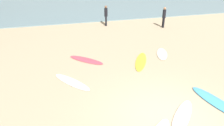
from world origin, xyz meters
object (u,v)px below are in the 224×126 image
object	(u,v)px
surfboard_1	(182,116)
surfboard_3	(141,61)
beachgoer_mid	(106,15)
beachgoer_far	(164,16)
surfboard_0	(216,102)
surfboard_4	(162,54)
surfboard_6	(72,82)
surfboard_5	(86,60)

from	to	relation	value
surfboard_1	surfboard_3	xyz separation A→B (m)	(0.50, 4.63, -0.00)
beachgoer_mid	beachgoer_far	size ratio (longest dim) A/B	1.02
surfboard_0	surfboard_4	bearing A→B (deg)	77.42
surfboard_4	surfboard_1	bearing A→B (deg)	-85.74
surfboard_1	surfboard_3	size ratio (longest dim) A/B	0.84
surfboard_1	surfboard_6	world-z (taller)	surfboard_1
surfboard_6	surfboard_5	bearing A→B (deg)	31.03
surfboard_4	surfboard_6	size ratio (longest dim) A/B	0.85
surfboard_4	beachgoer_far	distance (m)	6.29
surfboard_6	surfboard_1	bearing A→B (deg)	-79.44
surfboard_3	beachgoer_mid	size ratio (longest dim) A/B	1.44
surfboard_4	beachgoer_mid	world-z (taller)	beachgoer_mid
surfboard_3	beachgoer_far	xyz separation A→B (m)	(4.72, 6.04, 0.93)
surfboard_3	beachgoer_mid	distance (m)	8.05
surfboard_1	surfboard_4	xyz separation A→B (m)	(2.14, 5.26, -0.00)
surfboard_3	surfboard_4	size ratio (longest dim) A/B	1.32
surfboard_1	beachgoer_mid	xyz separation A→B (m)	(0.67, 12.62, 0.94)
surfboard_3	beachgoer_far	size ratio (longest dim) A/B	1.46
surfboard_5	beachgoer_far	size ratio (longest dim) A/B	1.28
surfboard_5	beachgoer_mid	size ratio (longest dim) A/B	1.26
surfboard_6	beachgoer_mid	size ratio (longest dim) A/B	1.28
surfboard_0	surfboard_3	xyz separation A→B (m)	(-1.21, 4.28, -0.01)
surfboard_6	surfboard_4	bearing A→B (deg)	-15.71
beachgoer_mid	beachgoer_far	xyz separation A→B (m)	(4.55, -1.95, -0.02)
beachgoer_far	beachgoer_mid	bearing A→B (deg)	-100.99
surfboard_3	surfboard_5	xyz separation A→B (m)	(-2.85, 1.03, -0.00)
surfboard_1	beachgoer_mid	distance (m)	12.67
surfboard_0	surfboard_1	size ratio (longest dim) A/B	1.10
surfboard_0	surfboard_5	world-z (taller)	surfboard_0
surfboard_1	surfboard_4	bearing A→B (deg)	113.92
surfboard_3	surfboard_1	bearing A→B (deg)	112.73
surfboard_0	beachgoer_mid	distance (m)	12.35
surfboard_1	surfboard_6	bearing A→B (deg)	-179.46
surfboard_0	beachgoer_mid	world-z (taller)	beachgoer_mid
beachgoer_far	surfboard_6	bearing A→B (deg)	-37.78
surfboard_4	surfboard_6	bearing A→B (deg)	-135.40
surfboard_5	beachgoer_far	bearing A→B (deg)	-9.95
surfboard_0	surfboard_5	size ratio (longest dim) A/B	1.06
surfboard_5	surfboard_1	bearing A→B (deg)	-110.87
surfboard_5	surfboard_6	world-z (taller)	surfboard_6
surfboard_5	surfboard_4	bearing A→B (deg)	-48.44
surfboard_0	surfboard_4	xyz separation A→B (m)	(0.43, 4.91, -0.01)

